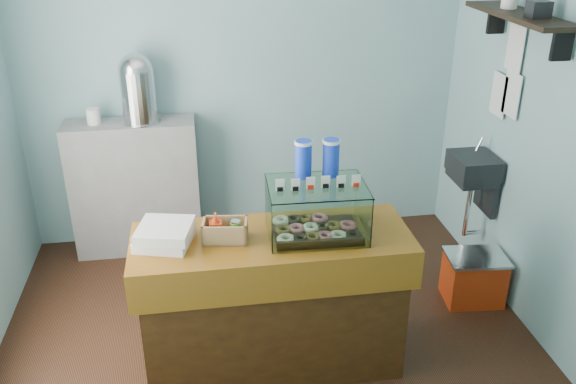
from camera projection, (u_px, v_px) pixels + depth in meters
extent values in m
plane|color=black|center=(269.00, 335.00, 4.08)|extent=(3.50, 3.50, 0.00)
cube|color=#76A7AC|center=(242.00, 73.00, 4.81)|extent=(3.50, 0.04, 2.80)
cube|color=#76A7AC|center=(317.00, 287.00, 2.14)|extent=(3.50, 0.04, 2.80)
cube|color=#76A7AC|center=(549.00, 123.00, 3.72)|extent=(0.04, 3.00, 2.80)
cube|color=black|center=(474.00, 166.00, 4.40)|extent=(0.30, 0.35, 0.15)
cube|color=black|center=(487.00, 189.00, 4.50)|extent=(0.04, 0.30, 0.35)
cylinder|color=silver|center=(479.00, 145.00, 4.45)|extent=(0.02, 0.02, 0.12)
cylinder|color=silver|center=(468.00, 209.00, 4.55)|extent=(0.04, 0.04, 0.45)
cube|color=black|center=(519.00, 15.00, 3.71)|extent=(0.25, 1.00, 0.03)
cube|color=black|center=(562.00, 45.00, 3.40)|extent=(0.12, 0.03, 0.18)
cube|color=black|center=(496.00, 20.00, 4.12)|extent=(0.12, 0.03, 0.18)
cube|color=white|center=(512.00, 95.00, 4.10)|extent=(0.01, 0.21, 0.30)
cube|color=white|center=(499.00, 95.00, 4.27)|extent=(0.01, 0.21, 0.30)
cube|color=white|center=(515.00, 48.00, 4.01)|extent=(0.01, 0.21, 0.30)
cube|color=#46260D|center=(273.00, 306.00, 3.67)|extent=(1.50, 0.56, 0.84)
cube|color=#542D0B|center=(272.00, 241.00, 3.48)|extent=(1.60, 0.60, 0.06)
cube|color=#542D0B|center=(279.00, 286.00, 3.28)|extent=(1.60, 0.04, 0.18)
cube|color=gray|center=(136.00, 187.00, 4.89)|extent=(1.00, 0.32, 1.10)
cube|color=black|center=(316.00, 232.00, 3.49)|extent=(0.50, 0.36, 0.02)
torus|color=silver|center=(286.00, 239.00, 3.36)|extent=(0.10, 0.10, 0.03)
torus|color=black|center=(300.00, 239.00, 3.37)|extent=(0.10, 0.10, 0.03)
torus|color=brown|center=(313.00, 238.00, 3.38)|extent=(0.10, 0.10, 0.03)
torus|color=#D3637A|center=(326.00, 237.00, 3.39)|extent=(0.10, 0.10, 0.03)
torus|color=silver|center=(339.00, 236.00, 3.39)|extent=(0.10, 0.10, 0.03)
torus|color=black|center=(352.00, 235.00, 3.40)|extent=(0.10, 0.10, 0.03)
torus|color=brown|center=(284.00, 229.00, 3.46)|extent=(0.10, 0.10, 0.03)
torus|color=#D3637A|center=(297.00, 229.00, 3.47)|extent=(0.10, 0.10, 0.03)
torus|color=silver|center=(310.00, 228.00, 3.48)|extent=(0.10, 0.10, 0.03)
torus|color=black|center=(322.00, 227.00, 3.49)|extent=(0.10, 0.10, 0.03)
torus|color=brown|center=(335.00, 226.00, 3.50)|extent=(0.10, 0.10, 0.03)
torus|color=#D3637A|center=(348.00, 226.00, 3.50)|extent=(0.10, 0.10, 0.03)
torus|color=silver|center=(282.00, 220.00, 3.56)|extent=(0.10, 0.10, 0.03)
torus|color=black|center=(294.00, 219.00, 3.57)|extent=(0.10, 0.10, 0.03)
torus|color=brown|center=(307.00, 219.00, 3.58)|extent=(0.10, 0.10, 0.03)
torus|color=#D3637A|center=(319.00, 218.00, 3.59)|extent=(0.10, 0.10, 0.03)
cube|color=white|center=(322.00, 227.00, 3.26)|extent=(0.54, 0.02, 0.30)
cube|color=white|center=(311.00, 195.00, 3.61)|extent=(0.54, 0.02, 0.30)
cube|color=white|center=(269.00, 213.00, 3.41)|extent=(0.02, 0.39, 0.30)
cube|color=white|center=(363.00, 208.00, 3.46)|extent=(0.02, 0.39, 0.30)
cube|color=white|center=(317.00, 186.00, 3.37)|extent=(0.57, 0.43, 0.01)
cube|color=white|center=(280.00, 186.00, 3.29)|extent=(0.05, 0.01, 0.07)
cube|color=black|center=(280.00, 189.00, 3.30)|extent=(0.03, 0.02, 0.02)
cube|color=white|center=(296.00, 185.00, 3.30)|extent=(0.05, 0.01, 0.07)
cube|color=black|center=(296.00, 189.00, 3.31)|extent=(0.03, 0.02, 0.02)
cube|color=white|center=(311.00, 184.00, 3.30)|extent=(0.05, 0.01, 0.07)
cube|color=red|center=(311.00, 188.00, 3.31)|extent=(0.03, 0.02, 0.02)
cube|color=white|center=(326.00, 183.00, 3.31)|extent=(0.05, 0.01, 0.07)
cube|color=black|center=(326.00, 187.00, 3.32)|extent=(0.03, 0.02, 0.02)
cube|color=white|center=(342.00, 182.00, 3.32)|extent=(0.05, 0.01, 0.07)
cube|color=black|center=(341.00, 186.00, 3.33)|extent=(0.03, 0.02, 0.02)
cube|color=white|center=(357.00, 182.00, 3.33)|extent=(0.05, 0.01, 0.07)
cube|color=red|center=(357.00, 185.00, 3.34)|extent=(0.03, 0.02, 0.02)
cylinder|color=blue|center=(303.00, 159.00, 3.43)|extent=(0.09, 0.09, 0.22)
cylinder|color=white|center=(304.00, 142.00, 3.39)|extent=(0.10, 0.10, 0.02)
cylinder|color=blue|center=(331.00, 158.00, 3.45)|extent=(0.09, 0.09, 0.22)
cylinder|color=white|center=(331.00, 141.00, 3.40)|extent=(0.10, 0.10, 0.02)
cube|color=tan|center=(226.00, 239.00, 3.43)|extent=(0.27, 0.18, 0.01)
cube|color=tan|center=(224.00, 237.00, 3.34)|extent=(0.25, 0.05, 0.12)
cube|color=tan|center=(226.00, 225.00, 3.46)|extent=(0.25, 0.05, 0.12)
cube|color=tan|center=(204.00, 231.00, 3.40)|extent=(0.04, 0.15, 0.12)
cube|color=tan|center=(246.00, 231.00, 3.40)|extent=(0.04, 0.15, 0.12)
imported|color=red|center=(216.00, 226.00, 3.39)|extent=(0.08, 0.08, 0.16)
cylinder|color=#3D7D22|center=(236.00, 230.00, 3.40)|extent=(0.06, 0.06, 0.10)
cylinder|color=silver|center=(235.00, 222.00, 3.38)|extent=(0.05, 0.05, 0.01)
cube|color=white|center=(165.00, 239.00, 3.39)|extent=(0.35, 0.35, 0.06)
cube|color=white|center=(165.00, 230.00, 3.35)|extent=(0.34, 0.34, 0.06)
cylinder|color=silver|center=(142.00, 121.00, 4.66)|extent=(0.29, 0.29, 0.01)
cylinder|color=silver|center=(139.00, 96.00, 4.57)|extent=(0.26, 0.26, 0.39)
sphere|color=silver|center=(136.00, 70.00, 4.49)|extent=(0.26, 0.26, 0.26)
cube|color=red|center=(473.00, 279.00, 4.37)|extent=(0.42, 0.33, 0.35)
cube|color=silver|center=(477.00, 257.00, 4.30)|extent=(0.44, 0.35, 0.02)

